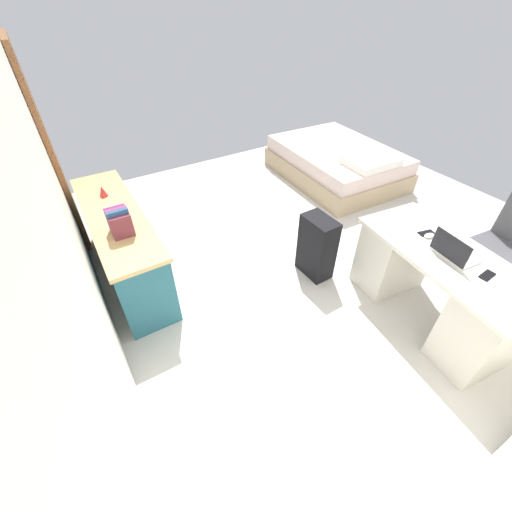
% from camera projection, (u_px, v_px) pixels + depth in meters
% --- Properties ---
extents(ground_plane, '(5.71, 5.71, 0.00)m').
position_uv_depth(ground_plane, '(320.00, 247.00, 3.85)').
color(ground_plane, beige).
extents(wall_back, '(4.67, 0.10, 2.50)m').
position_uv_depth(wall_back, '(56.00, 214.00, 2.11)').
color(wall_back, white).
rests_on(wall_back, ground_plane).
extents(door_wooden, '(0.88, 0.05, 2.04)m').
position_uv_depth(door_wooden, '(51.00, 151.00, 3.45)').
color(door_wooden, brown).
rests_on(door_wooden, ground_plane).
extents(desk, '(1.51, 0.83, 0.73)m').
position_uv_depth(desk, '(435.00, 286.00, 2.84)').
color(desk, silver).
rests_on(desk, ground_plane).
extents(office_chair, '(0.52, 0.52, 0.94)m').
position_uv_depth(office_chair, '(500.00, 253.00, 3.12)').
color(office_chair, black).
rests_on(office_chair, ground_plane).
extents(credenza, '(1.80, 0.48, 0.75)m').
position_uv_depth(credenza, '(123.00, 245.00, 3.29)').
color(credenza, '#235B6B').
rests_on(credenza, ground_plane).
extents(bed, '(1.97, 1.49, 0.58)m').
position_uv_depth(bed, '(337.00, 163.00, 5.04)').
color(bed, tan).
rests_on(bed, ground_plane).
extents(suitcase_black, '(0.36, 0.23, 0.66)m').
position_uv_depth(suitcase_black, '(317.00, 247.00, 3.33)').
color(suitcase_black, black).
rests_on(suitcase_black, ground_plane).
extents(laptop, '(0.33, 0.26, 0.21)m').
position_uv_depth(laptop, '(453.00, 252.00, 2.56)').
color(laptop, silver).
rests_on(laptop, desk).
extents(computer_mouse, '(0.07, 0.11, 0.03)m').
position_uv_depth(computer_mouse, '(429.00, 236.00, 2.78)').
color(computer_mouse, white).
rests_on(computer_mouse, desk).
extents(cell_phone_near_laptop, '(0.07, 0.14, 0.01)m').
position_uv_depth(cell_phone_near_laptop, '(487.00, 275.00, 2.42)').
color(cell_phone_near_laptop, black).
rests_on(cell_phone_near_laptop, desk).
extents(cell_phone_by_mouse, '(0.10, 0.15, 0.01)m').
position_uv_depth(cell_phone_by_mouse, '(426.00, 233.00, 2.83)').
color(cell_phone_by_mouse, black).
rests_on(cell_phone_by_mouse, desk).
extents(book_row, '(0.20, 0.17, 0.24)m').
position_uv_depth(book_row, '(120.00, 222.00, 2.75)').
color(book_row, brown).
rests_on(book_row, credenza).
extents(figurine_small, '(0.08, 0.08, 0.11)m').
position_uv_depth(figurine_small, '(103.00, 191.00, 3.24)').
color(figurine_small, red).
rests_on(figurine_small, credenza).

